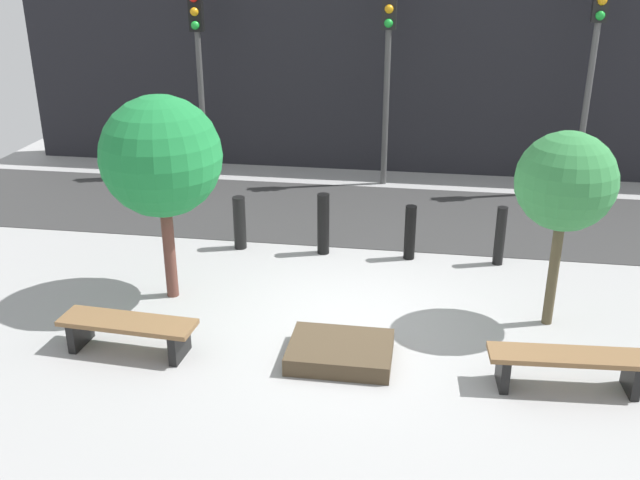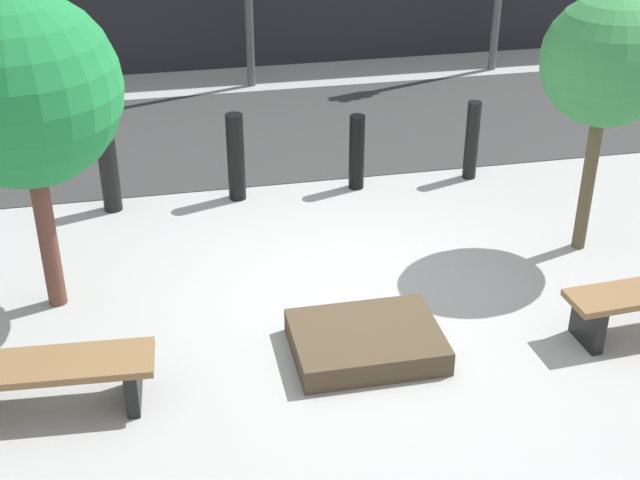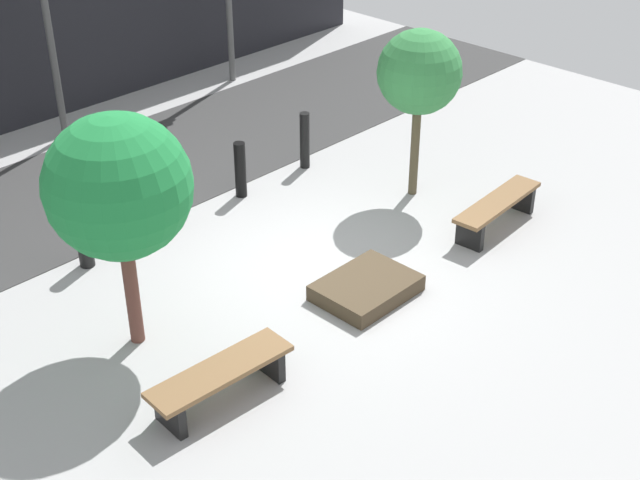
{
  "view_description": "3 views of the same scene",
  "coord_description": "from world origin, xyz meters",
  "px_view_note": "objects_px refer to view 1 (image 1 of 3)",
  "views": [
    {
      "loc": [
        0.91,
        -8.22,
        4.62
      ],
      "look_at": [
        -0.34,
        -0.32,
        1.31
      ],
      "focal_mm": 40.0,
      "sensor_mm": 36.0,
      "label": 1
    },
    {
      "loc": [
        -1.63,
        -6.8,
        4.46
      ],
      "look_at": [
        -0.27,
        -0.26,
        0.78
      ],
      "focal_mm": 50.0,
      "sensor_mm": 36.0,
      "label": 2
    },
    {
      "loc": [
        -7.16,
        -6.98,
        6.45
      ],
      "look_at": [
        -0.37,
        -0.43,
        0.79
      ],
      "focal_mm": 50.0,
      "sensor_mm": 36.0,
      "label": 3
    }
  ],
  "objects_px": {
    "bench_right": "(568,363)",
    "bollard_right": "(500,236)",
    "bench_left": "(128,329)",
    "traffic_light_west": "(198,52)",
    "tree_behind_left_bench": "(161,157)",
    "bollard_far_left": "(240,223)",
    "planter_bed": "(340,352)",
    "traffic_light_mid_east": "(594,51)",
    "bollard_left": "(323,224)",
    "tree_behind_right_bench": "(566,183)",
    "traffic_light_mid_west": "(388,53)",
    "bollard_center": "(410,233)"
  },
  "relations": [
    {
      "from": "bench_left",
      "to": "bollard_right",
      "type": "relative_size",
      "value": 1.81
    },
    {
      "from": "planter_bed",
      "to": "tree_behind_left_bench",
      "type": "distance_m",
      "value": 3.48
    },
    {
      "from": "bench_left",
      "to": "tree_behind_left_bench",
      "type": "bearing_deg",
      "value": 93.67
    },
    {
      "from": "bench_left",
      "to": "tree_behind_right_bench",
      "type": "xyz_separation_m",
      "value": [
        5.16,
        1.53,
        1.64
      ]
    },
    {
      "from": "bench_left",
      "to": "bollard_left",
      "type": "bearing_deg",
      "value": 64.32
    },
    {
      "from": "tree_behind_right_bench",
      "to": "bollard_left",
      "type": "relative_size",
      "value": 2.56
    },
    {
      "from": "bollard_far_left",
      "to": "bollard_left",
      "type": "relative_size",
      "value": 0.88
    },
    {
      "from": "planter_bed",
      "to": "traffic_light_mid_west",
      "type": "height_order",
      "value": "traffic_light_mid_west"
    },
    {
      "from": "bench_left",
      "to": "bench_right",
      "type": "xyz_separation_m",
      "value": [
        5.16,
        0.0,
        0.02
      ]
    },
    {
      "from": "planter_bed",
      "to": "traffic_light_mid_west",
      "type": "relative_size",
      "value": 0.32
    },
    {
      "from": "bollard_center",
      "to": "bollard_left",
      "type": "bearing_deg",
      "value": 180.0
    },
    {
      "from": "traffic_light_mid_west",
      "to": "bench_left",
      "type": "bearing_deg",
      "value": -109.8
    },
    {
      "from": "bench_left",
      "to": "bollard_right",
      "type": "distance_m",
      "value": 5.74
    },
    {
      "from": "bollard_far_left",
      "to": "traffic_light_mid_east",
      "type": "xyz_separation_m",
      "value": [
        5.93,
        3.81,
        2.36
      ]
    },
    {
      "from": "bollard_right",
      "to": "bollard_center",
      "type": "bearing_deg",
      "value": 180.0
    },
    {
      "from": "planter_bed",
      "to": "bollard_far_left",
      "type": "bearing_deg",
      "value": 123.25
    },
    {
      "from": "bench_left",
      "to": "bench_right",
      "type": "height_order",
      "value": "bench_right"
    },
    {
      "from": "bollard_right",
      "to": "traffic_light_mid_west",
      "type": "distance_m",
      "value": 4.87
    },
    {
      "from": "traffic_light_west",
      "to": "tree_behind_left_bench",
      "type": "bearing_deg",
      "value": -77.25
    },
    {
      "from": "planter_bed",
      "to": "traffic_light_mid_east",
      "type": "height_order",
      "value": "traffic_light_mid_east"
    },
    {
      "from": "bollard_left",
      "to": "tree_behind_left_bench",
      "type": "bearing_deg",
      "value": -135.89
    },
    {
      "from": "planter_bed",
      "to": "traffic_light_mid_east",
      "type": "distance_m",
      "value": 8.41
    },
    {
      "from": "bollard_far_left",
      "to": "bollard_right",
      "type": "bearing_deg",
      "value": 0.0
    },
    {
      "from": "bench_left",
      "to": "traffic_light_mid_east",
      "type": "height_order",
      "value": "traffic_light_mid_east"
    },
    {
      "from": "tree_behind_right_bench",
      "to": "traffic_light_mid_west",
      "type": "xyz_separation_m",
      "value": [
        -2.58,
        5.64,
        0.74
      ]
    },
    {
      "from": "tree_behind_left_bench",
      "to": "traffic_light_west",
      "type": "height_order",
      "value": "traffic_light_west"
    },
    {
      "from": "bollard_far_left",
      "to": "bollard_center",
      "type": "distance_m",
      "value": 2.76
    },
    {
      "from": "bench_right",
      "to": "bollard_left",
      "type": "relative_size",
      "value": 1.78
    },
    {
      "from": "bollard_center",
      "to": "bollard_far_left",
      "type": "bearing_deg",
      "value": 180.0
    },
    {
      "from": "bench_right",
      "to": "traffic_light_mid_west",
      "type": "xyz_separation_m",
      "value": [
        -2.58,
        7.17,
        2.36
      ]
    },
    {
      "from": "bench_right",
      "to": "bollard_right",
      "type": "distance_m",
      "value": 3.4
    },
    {
      "from": "planter_bed",
      "to": "bollard_far_left",
      "type": "relative_size",
      "value": 1.4
    },
    {
      "from": "tree_behind_right_bench",
      "to": "bollard_right",
      "type": "relative_size",
      "value": 2.74
    },
    {
      "from": "tree_behind_left_bench",
      "to": "bollard_right",
      "type": "relative_size",
      "value": 3.04
    },
    {
      "from": "tree_behind_left_bench",
      "to": "tree_behind_right_bench",
      "type": "height_order",
      "value": "tree_behind_left_bench"
    },
    {
      "from": "bollard_left",
      "to": "bollard_center",
      "type": "bearing_deg",
      "value": 0.0
    },
    {
      "from": "bench_right",
      "to": "traffic_light_west",
      "type": "distance_m",
      "value": 9.9
    },
    {
      "from": "traffic_light_west",
      "to": "bench_left",
      "type": "bearing_deg",
      "value": -79.91
    },
    {
      "from": "tree_behind_right_bench",
      "to": "traffic_light_mid_east",
      "type": "relative_size",
      "value": 0.63
    },
    {
      "from": "planter_bed",
      "to": "traffic_light_mid_east",
      "type": "bearing_deg",
      "value": 61.04
    },
    {
      "from": "planter_bed",
      "to": "tree_behind_left_bench",
      "type": "bearing_deg",
      "value": 152.75
    },
    {
      "from": "bollard_left",
      "to": "bollard_center",
      "type": "relative_size",
      "value": 1.14
    },
    {
      "from": "bench_right",
      "to": "bollard_right",
      "type": "bearing_deg",
      "value": 94.93
    },
    {
      "from": "traffic_light_west",
      "to": "traffic_light_mid_east",
      "type": "bearing_deg",
      "value": 0.0
    },
    {
      "from": "bench_right",
      "to": "traffic_light_west",
      "type": "xyz_separation_m",
      "value": [
        -6.44,
        7.17,
        2.29
      ]
    },
    {
      "from": "bench_right",
      "to": "tree_behind_right_bench",
      "type": "relative_size",
      "value": 0.69
    },
    {
      "from": "traffic_light_west",
      "to": "traffic_light_mid_west",
      "type": "height_order",
      "value": "traffic_light_mid_west"
    },
    {
      "from": "traffic_light_west",
      "to": "bollard_left",
      "type": "bearing_deg",
      "value": -50.25
    },
    {
      "from": "bollard_far_left",
      "to": "traffic_light_west",
      "type": "bearing_deg",
      "value": 115.11
    },
    {
      "from": "bench_right",
      "to": "bollard_far_left",
      "type": "xyz_separation_m",
      "value": [
        -4.65,
        3.36,
        0.12
      ]
    }
  ]
}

